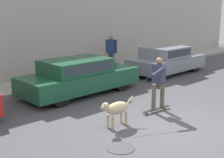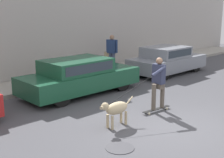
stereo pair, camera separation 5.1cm
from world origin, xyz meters
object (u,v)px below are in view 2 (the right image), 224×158
(parked_car_2, at_px, (167,60))
(skateboarder, at_px, (158,81))
(pedestrian_with_bag, at_px, (112,51))
(parked_car_1, at_px, (79,77))
(dog, at_px, (116,109))

(parked_car_2, xyz_separation_m, skateboarder, (-4.58, -3.10, 0.32))
(pedestrian_with_bag, bearing_deg, skateboarder, -136.74)
(parked_car_2, bearing_deg, skateboarder, -146.24)
(parked_car_2, distance_m, skateboarder, 5.54)
(parked_car_1, bearing_deg, parked_car_2, -0.35)
(skateboarder, height_order, pedestrian_with_bag, pedestrian_with_bag)
(dog, relative_size, skateboarder, 0.45)
(parked_car_2, height_order, dog, parked_car_2)
(skateboarder, bearing_deg, parked_car_1, -75.91)
(dog, xyz_separation_m, pedestrian_with_bag, (4.35, 4.77, 0.57))
(skateboarder, bearing_deg, parked_car_2, -141.13)
(parked_car_1, height_order, parked_car_2, parked_car_1)
(skateboarder, xyz_separation_m, pedestrian_with_bag, (2.61, 4.76, 0.13))
(parked_car_1, relative_size, skateboarder, 1.68)
(parked_car_2, distance_m, dog, 7.05)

